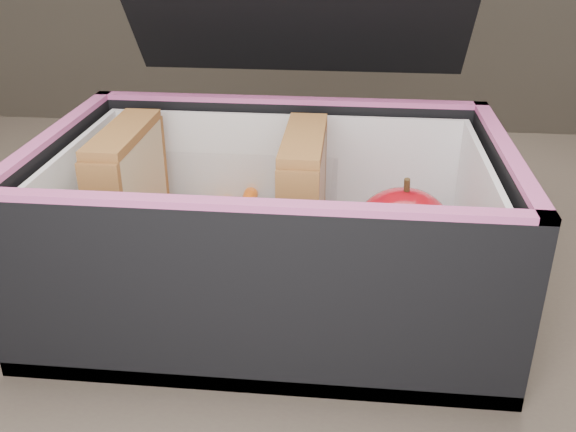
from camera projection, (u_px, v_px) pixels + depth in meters
name	position (u px, v px, depth m)	size (l,w,h in m)	color
kitchen_table	(371.00, 379.00, 0.54)	(1.20, 0.80, 0.75)	brown
lunch_bag	(274.00, 212.00, 0.46)	(0.32, 0.34, 0.29)	black
plastic_tub	(217.00, 228.00, 0.48)	(0.18, 0.13, 0.07)	white
sandwich_left	(130.00, 199.00, 0.48)	(0.03, 0.10, 0.11)	tan
sandwich_right	(303.00, 206.00, 0.47)	(0.03, 0.10, 0.11)	tan
carrot_sticks	(209.00, 243.00, 0.49)	(0.05, 0.15, 0.03)	#F55508
paper_napkin	(404.00, 277.00, 0.48)	(0.08, 0.08, 0.01)	white
red_apple	(403.00, 234.00, 0.46)	(0.09, 0.09, 0.08)	maroon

